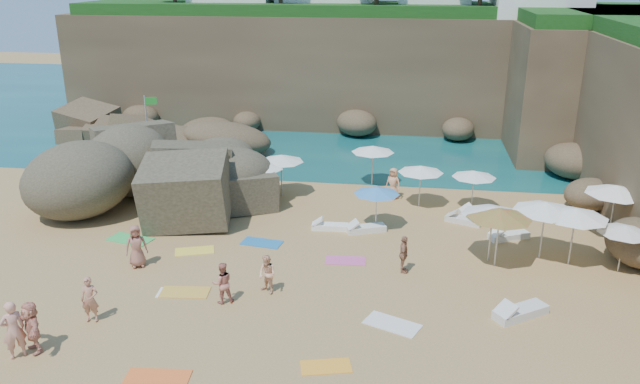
# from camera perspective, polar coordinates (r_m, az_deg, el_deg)

# --- Properties ---
(ground) EXTENTS (120.00, 120.00, 0.00)m
(ground) POSITION_cam_1_polar(r_m,az_deg,el_deg) (25.50, -5.48, -6.27)
(ground) COLOR tan
(ground) RESTS_ON ground
(seawater) EXTENTS (120.00, 120.00, 0.00)m
(seawater) POSITION_cam_1_polar(r_m,az_deg,el_deg) (53.69, 2.14, 7.77)
(seawater) COLOR #0C4751
(seawater) RESTS_ON ground
(cliff_back) EXTENTS (44.00, 8.00, 8.00)m
(cliff_back) POSITION_cam_1_polar(r_m,az_deg,el_deg) (47.89, 3.94, 11.13)
(cliff_back) COLOR brown
(cliff_back) RESTS_ON ground
(cliff_corner) EXTENTS (10.00, 12.00, 8.00)m
(cliff_corner) POSITION_cam_1_polar(r_m,az_deg,el_deg) (44.26, 23.35, 8.87)
(cliff_corner) COLOR brown
(cliff_corner) RESTS_ON ground
(rock_promontory) EXTENTS (12.00, 7.00, 2.00)m
(rock_promontory) POSITION_cam_1_polar(r_m,az_deg,el_deg) (43.17, -14.73, 4.14)
(rock_promontory) COLOR brown
(rock_promontory) RESTS_ON ground
(marina_masts) EXTENTS (3.10, 0.10, 6.00)m
(marina_masts) POSITION_cam_1_polar(r_m,az_deg,el_deg) (57.32, -14.76, 10.96)
(marina_masts) COLOR white
(marina_masts) RESTS_ON ground
(rock_outcrop) EXTENTS (9.77, 7.85, 3.58)m
(rock_outcrop) POSITION_cam_1_polar(r_m,az_deg,el_deg) (32.64, -13.37, -0.78)
(rock_outcrop) COLOR brown
(rock_outcrop) RESTS_ON ground
(flag_pole) EXTENTS (0.76, 0.30, 3.97)m
(flag_pole) POSITION_cam_1_polar(r_m,az_deg,el_deg) (39.52, -15.41, 6.46)
(flag_pole) COLOR silver
(flag_pole) RESTS_ON ground
(parasol_0) EXTENTS (2.28, 2.28, 2.15)m
(parasol_0) POSITION_cam_1_polar(r_m,az_deg,el_deg) (31.03, -5.47, 2.47)
(parasol_0) COLOR silver
(parasol_0) RESTS_ON ground
(parasol_1) EXTENTS (2.23, 2.23, 2.10)m
(parasol_1) POSITION_cam_1_polar(r_m,az_deg,el_deg) (30.80, 9.20, 2.08)
(parasol_1) COLOR silver
(parasol_1) RESTS_ON ground
(parasol_2) EXTENTS (2.32, 2.32, 2.19)m
(parasol_2) POSITION_cam_1_polar(r_m,az_deg,el_deg) (33.68, 4.86, 3.94)
(parasol_2) COLOR silver
(parasol_2) RESTS_ON ground
(parasol_3) EXTENTS (2.12, 2.12, 2.01)m
(parasol_3) POSITION_cam_1_polar(r_m,az_deg,el_deg) (30.87, 13.92, 1.61)
(parasol_3) COLOR silver
(parasol_3) RESTS_ON ground
(parasol_4) EXTENTS (2.59, 2.59, 2.45)m
(parasol_4) POSITION_cam_1_polar(r_m,az_deg,el_deg) (29.48, 25.48, 0.19)
(parasol_4) COLOR silver
(parasol_4) RESTS_ON ground
(parasol_5) EXTENTS (2.32, 2.32, 2.20)m
(parasol_5) POSITION_cam_1_polar(r_m,az_deg,el_deg) (31.96, -3.57, 3.11)
(parasol_5) COLOR silver
(parasol_5) RESTS_ON ground
(parasol_6) EXTENTS (2.56, 2.56, 2.42)m
(parasol_6) POSITION_cam_1_polar(r_m,az_deg,el_deg) (25.10, 16.12, -1.90)
(parasol_6) COLOR silver
(parasol_6) RESTS_ON ground
(parasol_7) EXTENTS (2.58, 2.58, 2.44)m
(parasol_7) POSITION_cam_1_polar(r_m,az_deg,el_deg) (26.31, 19.93, -1.28)
(parasol_7) COLOR silver
(parasol_7) RESTS_ON ground
(parasol_8) EXTENTS (2.06, 2.06, 1.95)m
(parasol_8) POSITION_cam_1_polar(r_m,az_deg,el_deg) (26.49, 26.13, -3.07)
(parasol_8) COLOR silver
(parasol_8) RESTS_ON ground
(parasol_9) EXTENTS (2.50, 2.50, 2.36)m
(parasol_9) POSITION_cam_1_polar(r_m,az_deg,el_deg) (25.46, 15.53, -1.66)
(parasol_9) COLOR silver
(parasol_9) RESTS_ON ground
(parasol_10) EXTENTS (2.08, 2.08, 1.97)m
(parasol_10) POSITION_cam_1_polar(r_m,az_deg,el_deg) (27.96, 5.21, 0.14)
(parasol_10) COLOR silver
(parasol_10) RESTS_ON ground
(parasol_11) EXTENTS (2.53, 2.53, 2.39)m
(parasol_11) POSITION_cam_1_polar(r_m,az_deg,el_deg) (26.21, 22.34, -1.79)
(parasol_11) COLOR silver
(parasol_11) RESTS_ON ground
(lounger_0) EXTENTS (1.85, 1.20, 0.27)m
(lounger_0) POSITION_cam_1_polar(r_m,az_deg,el_deg) (28.12, 4.22, -3.36)
(lounger_0) COLOR white
(lounger_0) RESTS_ON ground
(lounger_1) EXTENTS (1.92, 1.01, 0.28)m
(lounger_1) POSITION_cam_1_polar(r_m,az_deg,el_deg) (30.77, 14.31, -1.85)
(lounger_1) COLOR white
(lounger_1) RESTS_ON ground
(lounger_2) EXTENTS (1.88, 1.32, 0.28)m
(lounger_2) POSITION_cam_1_polar(r_m,az_deg,el_deg) (28.53, 16.87, -3.85)
(lounger_2) COLOR white
(lounger_2) RESTS_ON ground
(lounger_3) EXTENTS (1.66, 0.63, 0.25)m
(lounger_3) POSITION_cam_1_polar(r_m,az_deg,el_deg) (28.28, 0.92, -3.19)
(lounger_3) COLOR white
(lounger_3) RESTS_ON ground
(lounger_4) EXTENTS (1.76, 1.14, 0.26)m
(lounger_4) POSITION_cam_1_polar(r_m,az_deg,el_deg) (29.73, 13.00, -2.54)
(lounger_4) COLOR silver
(lounger_4) RESTS_ON ground
(lounger_5) EXTENTS (2.01, 1.69, 0.31)m
(lounger_5) POSITION_cam_1_polar(r_m,az_deg,el_deg) (22.61, 17.87, -10.42)
(lounger_5) COLOR silver
(lounger_5) RESTS_ON ground
(towel_2) EXTENTS (1.94, 1.09, 0.03)m
(towel_2) POSITION_cam_1_polar(r_m,az_deg,el_deg) (19.32, -14.69, -16.19)
(towel_2) COLOR orange
(towel_2) RESTS_ON ground
(towel_4) EXTENTS (1.85, 1.07, 0.03)m
(towel_4) POSITION_cam_1_polar(r_m,az_deg,el_deg) (23.56, -12.25, -8.95)
(towel_4) COLOR gold
(towel_4) RESTS_ON ground
(towel_5) EXTENTS (1.59, 0.91, 0.03)m
(towel_5) POSITION_cam_1_polar(r_m,az_deg,el_deg) (23.57, -12.80, -8.99)
(towel_5) COLOR white
(towel_5) RESTS_ON ground
(towel_8) EXTENTS (1.84, 1.12, 0.03)m
(towel_8) POSITION_cam_1_polar(r_m,az_deg,el_deg) (27.05, -5.34, -4.64)
(towel_8) COLOR #2170B4
(towel_8) RESTS_ON ground
(towel_9) EXTENTS (1.67, 0.90, 0.03)m
(towel_9) POSITION_cam_1_polar(r_m,az_deg,el_deg) (25.39, 2.35, -6.28)
(towel_9) COLOR #D8549B
(towel_9) RESTS_ON ground
(towel_10) EXTENTS (1.64, 1.10, 0.03)m
(towel_10) POSITION_cam_1_polar(r_m,az_deg,el_deg) (19.22, 0.55, -15.68)
(towel_10) COLOR #FFA228
(towel_10) RESTS_ON ground
(towel_11) EXTENTS (2.11, 1.41, 0.03)m
(towel_11) POSITION_cam_1_polar(r_m,az_deg,el_deg) (28.50, -16.97, -4.16)
(towel_11) COLOR #37C158
(towel_11) RESTS_ON ground
(towel_12) EXTENTS (1.78, 1.29, 0.03)m
(towel_12) POSITION_cam_1_polar(r_m,az_deg,el_deg) (26.71, -11.39, -5.30)
(towel_12) COLOR yellow
(towel_12) RESTS_ON ground
(towel_13) EXTENTS (2.04, 1.56, 0.03)m
(towel_13) POSITION_cam_1_polar(r_m,az_deg,el_deg) (21.30, 6.62, -11.92)
(towel_13) COLOR silver
(towel_13) RESTS_ON ground
(person_stand_1) EXTENTS (0.92, 0.85, 1.53)m
(person_stand_1) POSITION_cam_1_polar(r_m,az_deg,el_deg) (22.34, -8.91, -8.21)
(person_stand_1) COLOR #C57362
(person_stand_1) RESTS_ON ground
(person_stand_2) EXTENTS (1.31, 0.95, 1.87)m
(person_stand_2) POSITION_cam_1_polar(r_m,az_deg,el_deg) (31.24, -8.74, 0.43)
(person_stand_2) COLOR tan
(person_stand_2) RESTS_ON ground
(person_stand_3) EXTENTS (0.39, 0.90, 1.51)m
(person_stand_3) POSITION_cam_1_polar(r_m,az_deg,el_deg) (24.38, 7.66, -5.67)
(person_stand_3) COLOR #A06D50
(person_stand_3) RESTS_ON ground
(person_stand_4) EXTENTS (0.91, 0.74, 1.64)m
(person_stand_4) POSITION_cam_1_polar(r_m,az_deg,el_deg) (32.01, 6.71, 0.79)
(person_stand_4) COLOR tan
(person_stand_4) RESTS_ON ground
(person_stand_5) EXTENTS (1.87, 0.92, 1.94)m
(person_stand_5) POSITION_cam_1_polar(r_m,az_deg,el_deg) (32.37, -13.98, 0.82)
(person_stand_5) COLOR tan
(person_stand_5) RESTS_ON ground
(person_stand_6) EXTENTS (0.80, 0.82, 1.90)m
(person_stand_6) POSITION_cam_1_polar(r_m,az_deg,el_deg) (21.24, -26.25, -11.22)
(person_stand_6) COLOR #DF957F
(person_stand_6) RESTS_ON ground
(person_lie_2) EXTENTS (1.55, 1.91, 0.46)m
(person_lie_2) POSITION_cam_1_polar(r_m,az_deg,el_deg) (25.85, -16.31, -6.10)
(person_lie_2) COLOR #9D604E
(person_lie_2) RESTS_ON ground
(person_lie_3) EXTENTS (2.27, 2.27, 0.44)m
(person_lie_3) POSITION_cam_1_polar(r_m,az_deg,el_deg) (21.64, -24.62, -12.59)
(person_lie_3) COLOR tan
(person_lie_3) RESTS_ON ground
(person_lie_4) EXTENTS (0.87, 1.67, 0.38)m
(person_lie_4) POSITION_cam_1_polar(r_m,az_deg,el_deg) (22.59, -20.10, -10.61)
(person_lie_4) COLOR tan
(person_lie_4) RESTS_ON ground
(person_lie_5) EXTENTS (1.40, 1.59, 0.55)m
(person_lie_5) POSITION_cam_1_polar(r_m,az_deg,el_deg) (22.97, -4.81, -8.59)
(person_lie_5) COLOR #F2B289
(person_lie_5) RESTS_ON ground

